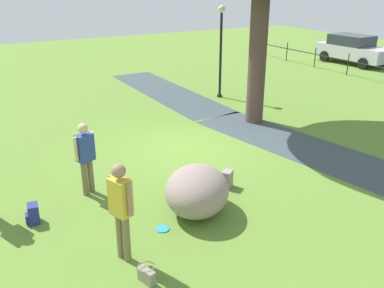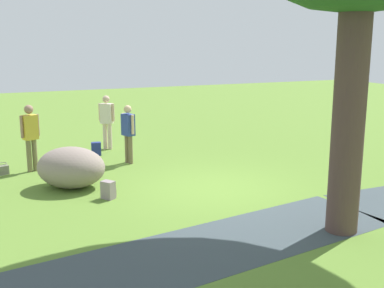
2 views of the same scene
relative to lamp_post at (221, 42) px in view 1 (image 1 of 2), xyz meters
The scene contains 12 objects.
ground_plane 6.02m from the lamp_post, 42.54° to the right, with size 48.00×48.00×0.00m, color olive.
footpath_segment_near 3.24m from the lamp_post, 141.31° to the right, with size 8.01×1.99×0.01m.
footpath_segment_mid 6.52m from the lamp_post, ahead, with size 8.21×3.22×0.01m.
lamp_post is the anchor object (origin of this frame).
lawn_boulder 9.15m from the lamp_post, 36.39° to the right, with size 2.09×2.02×0.97m.
woman_with_handbag 10.79m from the lamp_post, 42.19° to the right, with size 0.49×0.35×1.78m.
man_near_boulder 8.92m from the lamp_post, 52.74° to the right, with size 0.34×0.50×1.65m.
handbag_on_grass 11.44m from the lamp_post, 39.29° to the right, with size 0.34×0.34×0.31m.
backpack_by_boulder 8.09m from the lamp_post, 32.22° to the right, with size 0.35×0.34×0.40m.
spare_backpack_on_lawn 10.47m from the lamp_post, 54.27° to the right, with size 0.31×0.29×0.40m.
frisbee_on_grass 9.99m from the lamp_post, 39.85° to the right, with size 0.26×0.26×0.02m.
parked_sedan_red 10.66m from the lamp_post, 102.20° to the left, with size 4.24×1.97×1.56m.
Camera 1 is at (9.60, -5.40, 4.52)m, focal length 39.22 mm.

